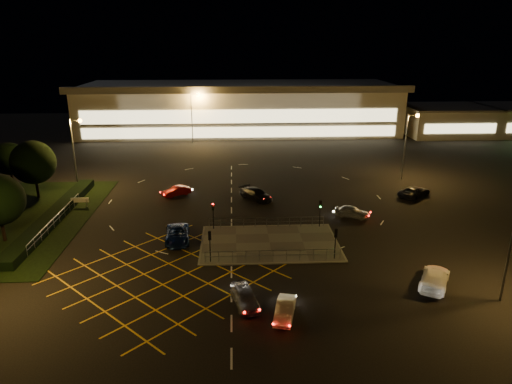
{
  "coord_description": "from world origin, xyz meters",
  "views": [
    {
      "loc": [
        -1.65,
        -45.51,
        20.33
      ],
      "look_at": [
        1.14,
        9.1,
        2.0
      ],
      "focal_mm": 32.0,
      "sensor_mm": 36.0,
      "label": 1
    }
  ],
  "objects_px": {
    "signal_se": "(336,237)",
    "car_queue_white": "(285,310)",
    "car_right_silver": "(352,212)",
    "car_far_dkgrey": "(256,194)",
    "signal_sw": "(210,240)",
    "car_near_silver": "(245,297)",
    "car_approach_white": "(435,278)",
    "car_left_blue": "(177,235)",
    "signal_ne": "(320,208)",
    "signal_nw": "(213,210)",
    "car_circ_red": "(176,191)",
    "car_east_grey": "(414,192)"
  },
  "relations": [
    {
      "from": "car_left_blue",
      "to": "car_far_dkgrey",
      "type": "distance_m",
      "value": 15.67
    },
    {
      "from": "car_near_silver",
      "to": "car_left_blue",
      "type": "relative_size",
      "value": 0.8
    },
    {
      "from": "signal_nw",
      "to": "car_far_dkgrey",
      "type": "height_order",
      "value": "signal_nw"
    },
    {
      "from": "signal_nw",
      "to": "signal_ne",
      "type": "xyz_separation_m",
      "value": [
        12.0,
        0.0,
        0.0
      ]
    },
    {
      "from": "car_near_silver",
      "to": "car_circ_red",
      "type": "bearing_deg",
      "value": 93.85
    },
    {
      "from": "signal_sw",
      "to": "car_queue_white",
      "type": "relative_size",
      "value": 0.82
    },
    {
      "from": "car_near_silver",
      "to": "car_far_dkgrey",
      "type": "xyz_separation_m",
      "value": [
        2.21,
        25.41,
        0.01
      ]
    },
    {
      "from": "signal_nw",
      "to": "car_approach_white",
      "type": "xyz_separation_m",
      "value": [
        19.57,
        -13.37,
        -1.59
      ]
    },
    {
      "from": "car_far_dkgrey",
      "to": "signal_ne",
      "type": "bearing_deg",
      "value": -95.94
    },
    {
      "from": "signal_ne",
      "to": "car_circ_red",
      "type": "bearing_deg",
      "value": 145.35
    },
    {
      "from": "car_east_grey",
      "to": "signal_ne",
      "type": "bearing_deg",
      "value": 85.24
    },
    {
      "from": "signal_se",
      "to": "signal_ne",
      "type": "distance_m",
      "value": 7.99
    },
    {
      "from": "car_left_blue",
      "to": "car_approach_white",
      "type": "relative_size",
      "value": 1.0
    },
    {
      "from": "car_left_blue",
      "to": "signal_sw",
      "type": "bearing_deg",
      "value": -59.12
    },
    {
      "from": "car_queue_white",
      "to": "car_right_silver",
      "type": "distance_m",
      "value": 22.84
    },
    {
      "from": "signal_sw",
      "to": "car_approach_white",
      "type": "xyz_separation_m",
      "value": [
        19.57,
        -5.38,
        -1.59
      ]
    },
    {
      "from": "car_queue_white",
      "to": "car_left_blue",
      "type": "height_order",
      "value": "car_left_blue"
    },
    {
      "from": "signal_nw",
      "to": "car_approach_white",
      "type": "bearing_deg",
      "value": -34.33
    },
    {
      "from": "car_far_dkgrey",
      "to": "car_left_blue",
      "type": "bearing_deg",
      "value": -164.99
    },
    {
      "from": "signal_ne",
      "to": "car_queue_white",
      "type": "bearing_deg",
      "value": -108.74
    },
    {
      "from": "car_circ_red",
      "to": "signal_nw",
      "type": "bearing_deg",
      "value": -7.25
    },
    {
      "from": "car_queue_white",
      "to": "car_circ_red",
      "type": "xyz_separation_m",
      "value": [
        -11.63,
        29.47,
        0.0
      ]
    },
    {
      "from": "signal_sw",
      "to": "car_left_blue",
      "type": "relative_size",
      "value": 0.59
    },
    {
      "from": "signal_se",
      "to": "car_far_dkgrey",
      "type": "xyz_separation_m",
      "value": [
        -6.7,
        17.93,
        -1.62
      ]
    },
    {
      "from": "signal_sw",
      "to": "car_queue_white",
      "type": "xyz_separation_m",
      "value": [
        6.11,
        -9.37,
        -1.73
      ]
    },
    {
      "from": "signal_ne",
      "to": "signal_nw",
      "type": "bearing_deg",
      "value": 180.0
    },
    {
      "from": "car_near_silver",
      "to": "car_approach_white",
      "type": "xyz_separation_m",
      "value": [
        16.48,
        2.11,
        0.04
      ]
    },
    {
      "from": "signal_sw",
      "to": "car_east_grey",
      "type": "distance_m",
      "value": 32.34
    },
    {
      "from": "car_queue_white",
      "to": "car_circ_red",
      "type": "relative_size",
      "value": 0.99
    },
    {
      "from": "signal_sw",
      "to": "car_near_silver",
      "type": "height_order",
      "value": "signal_sw"
    },
    {
      "from": "signal_se",
      "to": "signal_nw",
      "type": "height_order",
      "value": "same"
    },
    {
      "from": "signal_se",
      "to": "car_left_blue",
      "type": "height_order",
      "value": "signal_se"
    },
    {
      "from": "car_approach_white",
      "to": "car_circ_red",
      "type": "bearing_deg",
      "value": -15.22
    },
    {
      "from": "signal_se",
      "to": "car_queue_white",
      "type": "distance_m",
      "value": 11.2
    },
    {
      "from": "signal_ne",
      "to": "car_far_dkgrey",
      "type": "height_order",
      "value": "signal_ne"
    },
    {
      "from": "signal_sw",
      "to": "car_approach_white",
      "type": "distance_m",
      "value": 20.36
    },
    {
      "from": "car_far_dkgrey",
      "to": "car_queue_white",
      "type": "bearing_deg",
      "value": -128.23
    },
    {
      "from": "signal_ne",
      "to": "car_near_silver",
      "type": "distance_m",
      "value": 17.93
    },
    {
      "from": "signal_nw",
      "to": "car_east_grey",
      "type": "bearing_deg",
      "value": 20.41
    },
    {
      "from": "signal_sw",
      "to": "car_approach_white",
      "type": "bearing_deg",
      "value": 164.63
    },
    {
      "from": "signal_nw",
      "to": "car_queue_white",
      "type": "height_order",
      "value": "signal_nw"
    },
    {
      "from": "signal_ne",
      "to": "car_approach_white",
      "type": "bearing_deg",
      "value": -60.48
    },
    {
      "from": "car_near_silver",
      "to": "car_circ_red",
      "type": "height_order",
      "value": "car_near_silver"
    },
    {
      "from": "signal_sw",
      "to": "car_right_silver",
      "type": "distance_m",
      "value": 19.87
    },
    {
      "from": "signal_se",
      "to": "car_queue_white",
      "type": "xyz_separation_m",
      "value": [
        -5.89,
        -9.37,
        -1.73
      ]
    },
    {
      "from": "signal_ne",
      "to": "car_east_grey",
      "type": "bearing_deg",
      "value": 33.94
    },
    {
      "from": "signal_nw",
      "to": "car_far_dkgrey",
      "type": "distance_m",
      "value": 11.38
    },
    {
      "from": "car_near_silver",
      "to": "car_far_dkgrey",
      "type": "relative_size",
      "value": 0.84
    },
    {
      "from": "car_approach_white",
      "to": "signal_nw",
      "type": "bearing_deg",
      "value": -4.12
    },
    {
      "from": "car_near_silver",
      "to": "car_right_silver",
      "type": "relative_size",
      "value": 1.05
    }
  ]
}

